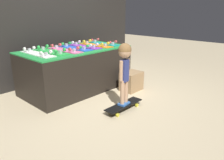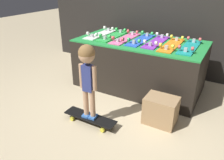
# 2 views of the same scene
# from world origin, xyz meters

# --- Properties ---
(ground_plane) EXTENTS (16.00, 16.00, 0.00)m
(ground_plane) POSITION_xyz_m (0.00, 0.00, 0.00)
(ground_plane) COLOR beige
(back_wall) EXTENTS (4.67, 0.10, 2.29)m
(back_wall) POSITION_xyz_m (0.00, 1.45, 1.14)
(back_wall) COLOR black
(back_wall) RESTS_ON ground_plane
(display_rack) EXTENTS (1.93, 1.02, 0.77)m
(display_rack) POSITION_xyz_m (0.00, 0.63, 0.38)
(display_rack) COLOR black
(display_rack) RESTS_ON ground_plane
(skateboard_white_on_rack) EXTENTS (0.19, 0.77, 0.09)m
(skateboard_white_on_rack) POSITION_xyz_m (-0.73, 0.65, 0.78)
(skateboard_white_on_rack) COLOR white
(skateboard_white_on_rack) RESTS_ON display_rack
(skateboard_green_on_rack) EXTENTS (0.19, 0.77, 0.09)m
(skateboard_green_on_rack) POSITION_xyz_m (-0.49, 0.64, 0.78)
(skateboard_green_on_rack) COLOR green
(skateboard_green_on_rack) RESTS_ON display_rack
(skateboard_pink_on_rack) EXTENTS (0.19, 0.77, 0.09)m
(skateboard_pink_on_rack) POSITION_xyz_m (-0.24, 0.61, 0.78)
(skateboard_pink_on_rack) COLOR pink
(skateboard_pink_on_rack) RESTS_ON display_rack
(skateboard_blue_on_rack) EXTENTS (0.19, 0.77, 0.09)m
(skateboard_blue_on_rack) POSITION_xyz_m (0.00, 0.64, 0.78)
(skateboard_blue_on_rack) COLOR blue
(skateboard_blue_on_rack) RESTS_ON display_rack
(skateboard_purple_on_rack) EXTENTS (0.19, 0.77, 0.09)m
(skateboard_purple_on_rack) POSITION_xyz_m (0.24, 0.66, 0.78)
(skateboard_purple_on_rack) COLOR purple
(skateboard_purple_on_rack) RESTS_ON display_rack
(skateboard_orange_on_rack) EXTENTS (0.19, 0.77, 0.09)m
(skateboard_orange_on_rack) POSITION_xyz_m (0.49, 0.61, 0.78)
(skateboard_orange_on_rack) COLOR orange
(skateboard_orange_on_rack) RESTS_ON display_rack
(skateboard_teal_on_rack) EXTENTS (0.19, 0.77, 0.09)m
(skateboard_teal_on_rack) POSITION_xyz_m (0.73, 0.64, 0.78)
(skateboard_teal_on_rack) COLOR teal
(skateboard_teal_on_rack) RESTS_ON display_rack
(skateboard_on_floor) EXTENTS (0.69, 0.18, 0.09)m
(skateboard_on_floor) POSITION_xyz_m (-0.10, -0.61, 0.07)
(skateboard_on_floor) COLOR black
(skateboard_on_floor) RESTS_ON ground_plane
(child) EXTENTS (0.22, 0.19, 0.91)m
(child) POSITION_xyz_m (-0.10, -0.61, 0.73)
(child) COLOR #3870C6
(child) RESTS_ON skateboard_on_floor
(storage_box) EXTENTS (0.38, 0.29, 0.35)m
(storage_box) POSITION_xyz_m (0.64, -0.16, 0.17)
(storage_box) COLOR #A37F56
(storage_box) RESTS_ON ground_plane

